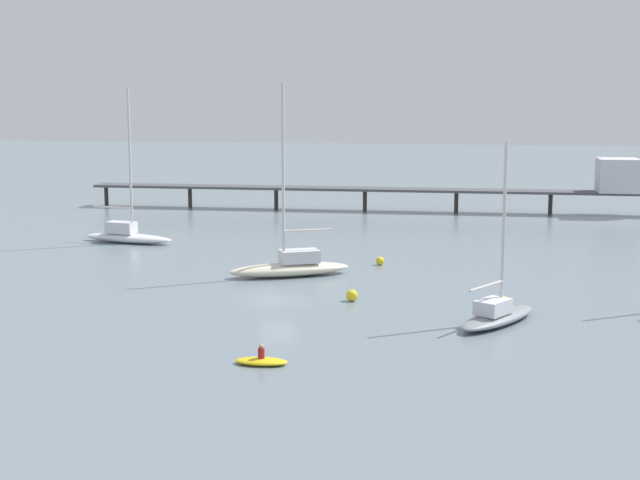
% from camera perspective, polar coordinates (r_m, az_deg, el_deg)
% --- Properties ---
extents(ground_plane, '(400.00, 400.00, 0.00)m').
position_cam_1_polar(ground_plane, '(64.28, -2.65, -3.75)').
color(ground_plane, slate).
extents(pier, '(68.53, 5.10, 6.73)m').
position_cam_1_polar(pier, '(111.91, 10.86, 3.53)').
color(pier, '#4C4C51').
rests_on(pier, ground_plane).
extents(sailboat_gray, '(5.94, 7.94, 11.40)m').
position_cam_1_polar(sailboat_gray, '(58.63, 10.92, -4.46)').
color(sailboat_gray, gray).
rests_on(sailboat_gray, ground_plane).
extents(sailboat_cream, '(9.86, 6.51, 15.10)m').
position_cam_1_polar(sailboat_cream, '(72.54, -1.80, -1.55)').
color(sailboat_cream, beige).
rests_on(sailboat_cream, ground_plane).
extents(sailboat_white, '(9.59, 3.77, 14.68)m').
position_cam_1_polar(sailboat_white, '(90.57, -11.89, 0.40)').
color(sailboat_white, white).
rests_on(sailboat_white, ground_plane).
extents(dinghy_yellow, '(2.87, 1.34, 1.14)m').
position_cam_1_polar(dinghy_yellow, '(49.41, -3.66, -7.48)').
color(dinghy_yellow, yellow).
rests_on(dinghy_yellow, ground_plane).
extents(mooring_buoy_inner, '(0.83, 0.83, 0.83)m').
position_cam_1_polar(mooring_buoy_inner, '(63.89, 1.99, -3.45)').
color(mooring_buoy_inner, yellow).
rests_on(mooring_buoy_inner, ground_plane).
extents(mooring_buoy_mid, '(0.71, 0.71, 0.71)m').
position_cam_1_polar(mooring_buoy_mid, '(77.31, 3.75, -1.30)').
color(mooring_buoy_mid, yellow).
rests_on(mooring_buoy_mid, ground_plane).
extents(mooring_buoy_far, '(0.56, 0.56, 0.56)m').
position_cam_1_polar(mooring_buoy_far, '(64.18, 11.36, -3.69)').
color(mooring_buoy_far, yellow).
rests_on(mooring_buoy_far, ground_plane).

